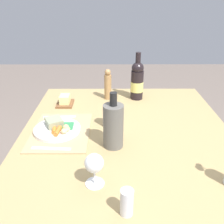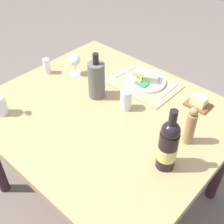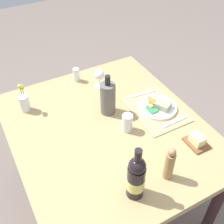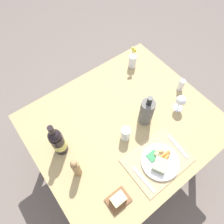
{
  "view_description": "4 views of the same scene",
  "coord_description": "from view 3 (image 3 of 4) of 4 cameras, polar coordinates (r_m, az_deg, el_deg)",
  "views": [
    {
      "loc": [
        1.12,
        -0.08,
        1.39
      ],
      "look_at": [
        -0.0,
        -0.08,
        0.85
      ],
      "focal_mm": 40.22,
      "sensor_mm": 36.0,
      "label": 1
    },
    {
      "loc": [
        -0.83,
        0.85,
        1.73
      ],
      "look_at": [
        -0.05,
        0.0,
        0.76
      ],
      "focal_mm": 46.72,
      "sensor_mm": 36.0,
      "label": 2
    },
    {
      "loc": [
        -1.05,
        0.54,
        1.92
      ],
      "look_at": [
        0.08,
        -0.07,
        0.77
      ],
      "focal_mm": 45.73,
      "sensor_mm": 36.0,
      "label": 3
    },
    {
      "loc": [
        -0.48,
        -0.49,
        2.01
      ],
      "look_at": [
        -0.03,
        0.1,
        0.78
      ],
      "focal_mm": 33.07,
      "sensor_mm": 36.0,
      "label": 4
    }
  ],
  "objects": [
    {
      "name": "flower_vase",
      "position": [
        1.83,
        -17.15,
        1.98
      ],
      "size": [
        0.06,
        0.06,
        0.2
      ],
      "color": "silver",
      "rests_on": "dining_table"
    },
    {
      "name": "ground_plane",
      "position": [
        2.26,
        -0.66,
        -16.44
      ],
      "size": [
        8.0,
        8.0,
        0.0
      ],
      "primitive_type": "plane",
      "color": "#70635A"
    },
    {
      "name": "salt_shaker",
      "position": [
        2.03,
        -7.16,
        7.4
      ],
      "size": [
        0.04,
        0.04,
        0.1
      ],
      "primitive_type": "cylinder",
      "color": "white",
      "rests_on": "dining_table"
    },
    {
      "name": "wine_glass",
      "position": [
        1.93,
        -2.57,
        7.34
      ],
      "size": [
        0.07,
        0.07,
        0.13
      ],
      "color": "white",
      "rests_on": "dining_table"
    },
    {
      "name": "fork",
      "position": [
        1.74,
        12.47,
        -1.88
      ],
      "size": [
        0.02,
        0.18,
        0.0
      ],
      "primitive_type": "cube",
      "rotation": [
        0.0,
        0.0,
        0.03
      ],
      "color": "silver",
      "rests_on": "placemat"
    },
    {
      "name": "cooler_bottle",
      "position": [
        1.71,
        -0.84,
        2.82
      ],
      "size": [
        0.09,
        0.09,
        0.27
      ],
      "color": "#5F5C57",
      "rests_on": "dining_table"
    },
    {
      "name": "placemat",
      "position": [
        1.81,
        8.67,
        0.46
      ],
      "size": [
        0.4,
        0.29,
        0.01
      ],
      "primitive_type": "cube",
      "color": "tan",
      "rests_on": "dining_table"
    },
    {
      "name": "wine_bottle",
      "position": [
        1.31,
        4.83,
        -12.94
      ],
      "size": [
        0.08,
        0.08,
        0.31
      ],
      "color": "black",
      "rests_on": "dining_table"
    },
    {
      "name": "water_tumbler",
      "position": [
        1.63,
        3.06,
        -2.33
      ],
      "size": [
        0.06,
        0.06,
        0.11
      ],
      "color": "silver",
      "rests_on": "dining_table"
    },
    {
      "name": "dining_table",
      "position": [
        1.74,
        -0.82,
        -5.19
      ],
      "size": [
        1.25,
        1.08,
        0.73
      ],
      "color": "tan",
      "rests_on": "ground_plane"
    },
    {
      "name": "butter_dish",
      "position": [
        1.64,
        16.61,
        -5.52
      ],
      "size": [
        0.13,
        0.1,
        0.06
      ],
      "color": "brown",
      "rests_on": "dining_table"
    },
    {
      "name": "pepper_mill",
      "position": [
        1.41,
        11.43,
        -10.16
      ],
      "size": [
        0.05,
        0.05,
        0.2
      ],
      "color": "#A57C4C",
      "rests_on": "dining_table"
    },
    {
      "name": "knife",
      "position": [
        1.92,
        6.2,
        3.68
      ],
      "size": [
        0.03,
        0.18,
        0.0
      ],
      "primitive_type": "cube",
      "rotation": [
        0.0,
        0.0,
        -0.08
      ],
      "color": "silver",
      "rests_on": "placemat"
    },
    {
      "name": "dinner_plate",
      "position": [
        1.81,
        9.13,
        1.19
      ],
      "size": [
        0.24,
        0.24,
        0.06
      ],
      "color": "white",
      "rests_on": "placemat"
    }
  ]
}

